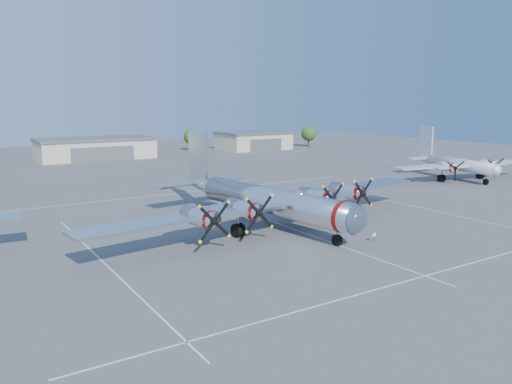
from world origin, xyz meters
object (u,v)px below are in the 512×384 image
tree_east (192,137)px  info_placard (374,236)px  hangar_center (95,148)px  main_bomber_b29 (265,225)px  tree_far_east (309,134)px  hangar_east (253,140)px  twin_engine_east (456,179)px

tree_east → info_placard: (-26.09, -100.23, -3.52)m
hangar_center → main_bomber_b29: (-1.83, -82.00, -2.71)m
tree_east → main_bomber_b29: size_ratio=0.14×
tree_far_east → hangar_center: bearing=178.3°
tree_east → main_bomber_b29: (-31.83, -88.04, -4.22)m
hangar_center → hangar_east: (48.00, 0.00, 0.00)m
hangar_east → info_placard: (-44.09, -94.20, -2.01)m
hangar_east → info_placard: hangar_east is taller
main_bomber_b29 → info_placard: bearing=-72.6°
hangar_center → tree_far_east: size_ratio=4.31×
tree_east → twin_engine_east: 80.04m
hangar_center → main_bomber_b29: bearing=-91.3°
tree_far_east → twin_engine_east: 72.65m
main_bomber_b29 → info_placard: size_ratio=48.00×
hangar_east → tree_east: size_ratio=3.10×
hangar_center → tree_far_east: tree_far_east is taller
tree_east → tree_far_east: bearing=-11.9°
hangar_east → info_placard: bearing=-115.1°
hangar_center → tree_far_east: (68.00, -1.96, 1.51)m
twin_engine_east → hangar_center: bearing=133.2°
hangar_center → twin_engine_east: size_ratio=0.95×
tree_east → info_placard: bearing=-104.6°
tree_east → tree_far_east: (38.00, -8.00, 0.00)m
hangar_east → twin_engine_east: 71.82m
twin_engine_east → main_bomber_b29: bearing=-159.2°
tree_east → main_bomber_b29: 93.71m
hangar_center → info_placard: 94.30m
main_bomber_b29 → tree_far_east: bearing=41.1°
main_bomber_b29 → info_placard: 13.50m
info_placard → main_bomber_b29: bearing=106.4°
tree_east → twin_engine_east: (18.31, -77.80, -4.22)m
tree_east → twin_engine_east: size_ratio=0.22×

